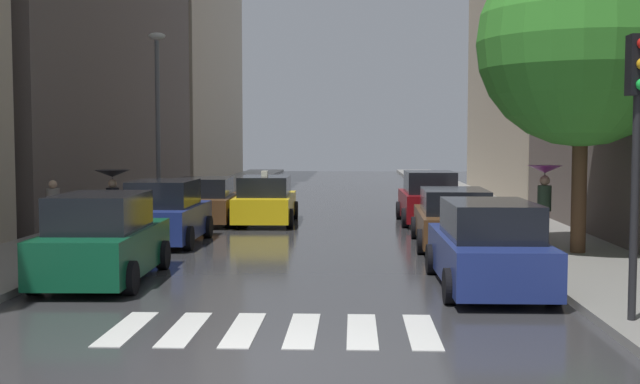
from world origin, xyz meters
TOP-DOWN VIEW (x-y plane):
  - ground_plane at (0.00, 24.00)m, footprint 28.00×72.00m
  - sidewalk_left at (-6.50, 24.00)m, footprint 3.00×72.00m
  - sidewalk_right at (6.50, 24.00)m, footprint 3.00×72.00m
  - crosswalk_stripes at (0.00, 1.98)m, footprint 4.95×2.20m
  - building_left_far at (-11.00, 45.23)m, footprint 6.00×20.18m
  - building_right_mid at (11.00, 29.55)m, footprint 6.00×16.45m
  - parked_car_left_nearest at (-3.87, 5.93)m, footprint 2.12×4.44m
  - parked_car_left_second at (-3.98, 11.68)m, footprint 2.04×4.08m
  - parked_car_left_third at (-3.86, 16.95)m, footprint 2.30×4.48m
  - parked_car_right_nearest at (3.81, 5.48)m, footprint 2.06×4.71m
  - parked_car_right_second at (3.90, 11.44)m, footprint 2.19×4.70m
  - parked_car_right_third at (3.79, 17.17)m, footprint 2.08×4.10m
  - taxi_midroad at (-1.80, 16.96)m, footprint 2.15×4.54m
  - pedestrian_near_tree at (6.23, 11.12)m, footprint 0.90×0.90m
  - pedestrian_by_kerb at (-7.25, 12.00)m, footprint 0.36×0.36m
  - pedestrian_far_side at (-5.58, 12.11)m, footprint 0.98×0.98m
  - street_tree_right at (6.65, 9.42)m, footprint 5.01×5.01m
  - traffic_light_right_corner at (5.45, 2.22)m, footprint 0.30×0.42m
  - lamp_post_left at (-5.55, 17.26)m, footprint 0.60×0.28m

SIDE VIEW (x-z plane):
  - ground_plane at x=0.00m, z-range -0.04..0.00m
  - crosswalk_stripes at x=0.00m, z-range 0.00..0.01m
  - sidewalk_left at x=-6.50m, z-range 0.00..0.15m
  - sidewalk_right at x=6.50m, z-range 0.00..0.15m
  - parked_car_right_second at x=3.90m, z-range -0.04..1.52m
  - parked_car_left_third at x=-3.86m, z-range -0.04..1.52m
  - taxi_midroad at x=-1.80m, z-range -0.14..1.67m
  - parked_car_right_nearest at x=3.81m, z-range -0.06..1.65m
  - parked_car_left_second at x=-3.98m, z-range -0.06..1.70m
  - parked_car_right_third at x=3.79m, z-range -0.07..1.73m
  - parked_car_left_nearest at x=-3.87m, z-range -0.07..1.73m
  - pedestrian_by_kerb at x=-7.25m, z-range 0.18..1.76m
  - pedestrian_far_side at x=-5.58m, z-range 0.57..2.44m
  - pedestrian_near_tree at x=6.23m, z-range 0.56..2.61m
  - traffic_light_right_corner at x=5.45m, z-range 1.14..5.44m
  - lamp_post_left at x=-5.55m, z-range 0.67..7.05m
  - street_tree_right at x=6.65m, z-range 1.41..8.97m
  - building_right_mid at x=11.00m, z-range 0.00..17.62m
  - building_left_far at x=-11.00m, z-range 0.00..23.66m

